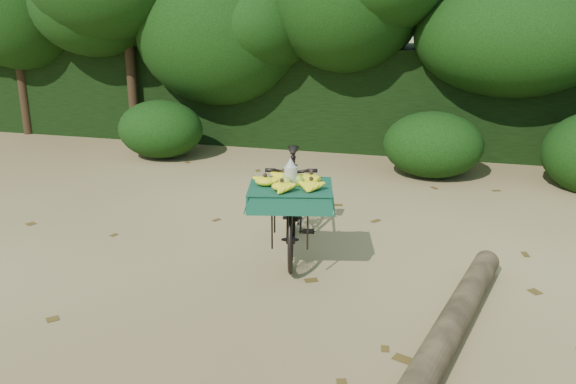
# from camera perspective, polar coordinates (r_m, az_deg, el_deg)

# --- Properties ---
(ground) EXTENTS (80.00, 80.00, 0.00)m
(ground) POSITION_cam_1_polar(r_m,az_deg,el_deg) (5.82, -3.69, -8.88)
(ground) COLOR tan
(ground) RESTS_ON ground
(vendor_bicycle) EXTENTS (1.04, 1.93, 1.10)m
(vendor_bicycle) POSITION_cam_1_polar(r_m,az_deg,el_deg) (6.39, 0.40, -0.96)
(vendor_bicycle) COLOR black
(vendor_bicycle) RESTS_ON ground
(fallen_log) EXTENTS (0.99, 3.23, 0.24)m
(fallen_log) POSITION_cam_1_polar(r_m,az_deg,el_deg) (4.93, 14.37, -13.13)
(fallen_log) COLOR brown
(fallen_log) RESTS_ON ground
(hedge_backdrop) EXTENTS (26.00, 1.80, 1.80)m
(hedge_backdrop) POSITION_cam_1_polar(r_m,az_deg,el_deg) (11.48, 6.37, 8.99)
(hedge_backdrop) COLOR black
(hedge_backdrop) RESTS_ON ground
(tree_row) EXTENTS (14.50, 2.00, 4.00)m
(tree_row) POSITION_cam_1_polar(r_m,az_deg,el_deg) (10.71, 2.34, 14.39)
(tree_row) COLOR black
(tree_row) RESTS_ON ground
(bush_clumps) EXTENTS (8.80, 1.70, 0.90)m
(bush_clumps) POSITION_cam_1_polar(r_m,az_deg,el_deg) (9.55, 7.38, 4.47)
(bush_clumps) COLOR black
(bush_clumps) RESTS_ON ground
(leaf_litter) EXTENTS (7.00, 7.30, 0.01)m
(leaf_litter) POSITION_cam_1_polar(r_m,az_deg,el_deg) (6.38, -1.83, -6.34)
(leaf_litter) COLOR #4C3814
(leaf_litter) RESTS_ON ground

